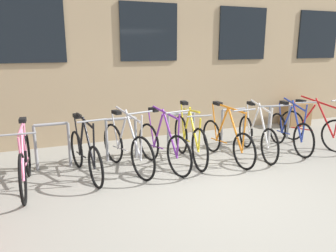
{
  "coord_description": "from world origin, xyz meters",
  "views": [
    {
      "loc": [
        -2.34,
        -3.78,
        2.05
      ],
      "look_at": [
        -0.19,
        1.6,
        0.64
      ],
      "focal_mm": 34.86,
      "sensor_mm": 36.0,
      "label": 1
    }
  ],
  "objects_px": {
    "bicycle_pink": "(25,163)",
    "bicycle_silver": "(127,147)",
    "bicycle_yellow": "(190,139)",
    "bicycle_purple": "(163,146)",
    "bicycle_red": "(313,128)",
    "planter_box": "(296,114)",
    "bicycle_orange": "(227,139)",
    "bicycle_blue": "(290,131)",
    "bicycle_white": "(257,135)",
    "bicycle_black": "(85,154)"
  },
  "relations": [
    {
      "from": "bicycle_white",
      "to": "bicycle_pink",
      "type": "xyz_separation_m",
      "value": [
        -4.12,
        -0.0,
        0.01
      ]
    },
    {
      "from": "bicycle_yellow",
      "to": "bicycle_pink",
      "type": "bearing_deg",
      "value": -176.42
    },
    {
      "from": "bicycle_black",
      "to": "bicycle_silver",
      "type": "xyz_separation_m",
      "value": [
        0.69,
        0.01,
        0.03
      ]
    },
    {
      "from": "bicycle_purple",
      "to": "bicycle_yellow",
      "type": "height_order",
      "value": "bicycle_purple"
    },
    {
      "from": "bicycle_orange",
      "to": "bicycle_yellow",
      "type": "relative_size",
      "value": 0.97
    },
    {
      "from": "bicycle_purple",
      "to": "planter_box",
      "type": "height_order",
      "value": "bicycle_purple"
    },
    {
      "from": "bicycle_blue",
      "to": "bicycle_red",
      "type": "distance_m",
      "value": 0.67
    },
    {
      "from": "bicycle_purple",
      "to": "bicycle_silver",
      "type": "xyz_separation_m",
      "value": [
        -0.61,
        0.1,
        0.01
      ]
    },
    {
      "from": "bicycle_black",
      "to": "bicycle_yellow",
      "type": "height_order",
      "value": "bicycle_yellow"
    },
    {
      "from": "bicycle_pink",
      "to": "bicycle_silver",
      "type": "bearing_deg",
      "value": 4.92
    },
    {
      "from": "bicycle_orange",
      "to": "bicycle_pink",
      "type": "height_order",
      "value": "bicycle_orange"
    },
    {
      "from": "bicycle_purple",
      "to": "bicycle_black",
      "type": "relative_size",
      "value": 1.0
    },
    {
      "from": "bicycle_purple",
      "to": "bicycle_yellow",
      "type": "distance_m",
      "value": 0.59
    },
    {
      "from": "bicycle_blue",
      "to": "bicycle_silver",
      "type": "bearing_deg",
      "value": 178.02
    },
    {
      "from": "bicycle_white",
      "to": "bicycle_orange",
      "type": "relative_size",
      "value": 0.99
    },
    {
      "from": "bicycle_silver",
      "to": "bicycle_blue",
      "type": "bearing_deg",
      "value": -1.98
    },
    {
      "from": "bicycle_red",
      "to": "bicycle_pink",
      "type": "xyz_separation_m",
      "value": [
        -5.61,
        -0.08,
        0.01
      ]
    },
    {
      "from": "bicycle_purple",
      "to": "planter_box",
      "type": "xyz_separation_m",
      "value": [
        4.4,
        1.6,
        -0.09
      ]
    },
    {
      "from": "bicycle_pink",
      "to": "bicycle_yellow",
      "type": "height_order",
      "value": "bicycle_yellow"
    },
    {
      "from": "bicycle_pink",
      "to": "bicycle_red",
      "type": "bearing_deg",
      "value": 0.77
    },
    {
      "from": "bicycle_yellow",
      "to": "bicycle_silver",
      "type": "xyz_separation_m",
      "value": [
        -1.19,
        -0.04,
        -0.01
      ]
    },
    {
      "from": "bicycle_red",
      "to": "bicycle_pink",
      "type": "relative_size",
      "value": 0.98
    },
    {
      "from": "bicycle_silver",
      "to": "bicycle_purple",
      "type": "bearing_deg",
      "value": -9.41
    },
    {
      "from": "bicycle_pink",
      "to": "bicycle_yellow",
      "type": "distance_m",
      "value": 2.77
    },
    {
      "from": "bicycle_white",
      "to": "bicycle_yellow",
      "type": "xyz_separation_m",
      "value": [
        -1.36,
        0.17,
        0.03
      ]
    },
    {
      "from": "bicycle_pink",
      "to": "bicycle_silver",
      "type": "height_order",
      "value": "bicycle_silver"
    },
    {
      "from": "bicycle_white",
      "to": "bicycle_yellow",
      "type": "height_order",
      "value": "bicycle_white"
    },
    {
      "from": "bicycle_purple",
      "to": "bicycle_white",
      "type": "distance_m",
      "value": 1.93
    },
    {
      "from": "bicycle_red",
      "to": "bicycle_blue",
      "type": "bearing_deg",
      "value": -175.17
    },
    {
      "from": "bicycle_yellow",
      "to": "planter_box",
      "type": "distance_m",
      "value": 4.09
    },
    {
      "from": "bicycle_white",
      "to": "bicycle_yellow",
      "type": "bearing_deg",
      "value": 172.91
    },
    {
      "from": "planter_box",
      "to": "bicycle_orange",
      "type": "bearing_deg",
      "value": -152.45
    },
    {
      "from": "bicycle_white",
      "to": "bicycle_orange",
      "type": "height_order",
      "value": "bicycle_white"
    },
    {
      "from": "bicycle_black",
      "to": "bicycle_purple",
      "type": "bearing_deg",
      "value": -4.09
    },
    {
      "from": "bicycle_purple",
      "to": "bicycle_red",
      "type": "xyz_separation_m",
      "value": [
        3.42,
        0.04,
        -0.01
      ]
    },
    {
      "from": "bicycle_silver",
      "to": "bicycle_yellow",
      "type": "bearing_deg",
      "value": 1.81
    },
    {
      "from": "bicycle_black",
      "to": "bicycle_blue",
      "type": "bearing_deg",
      "value": -1.52
    },
    {
      "from": "bicycle_black",
      "to": "bicycle_orange",
      "type": "bearing_deg",
      "value": -3.11
    },
    {
      "from": "bicycle_blue",
      "to": "planter_box",
      "type": "xyz_separation_m",
      "value": [
        1.64,
        1.61,
        -0.08
      ]
    },
    {
      "from": "bicycle_black",
      "to": "bicycle_red",
      "type": "xyz_separation_m",
      "value": [
        4.72,
        -0.05,
        0.01
      ]
    },
    {
      "from": "bicycle_purple",
      "to": "bicycle_orange",
      "type": "bearing_deg",
      "value": -2.07
    },
    {
      "from": "bicycle_white",
      "to": "bicycle_black",
      "type": "bearing_deg",
      "value": 177.82
    },
    {
      "from": "bicycle_pink",
      "to": "bicycle_white",
      "type": "bearing_deg",
      "value": 0.05
    },
    {
      "from": "bicycle_white",
      "to": "bicycle_black",
      "type": "xyz_separation_m",
      "value": [
        -3.24,
        0.12,
        -0.01
      ]
    },
    {
      "from": "bicycle_blue",
      "to": "bicycle_yellow",
      "type": "bearing_deg",
      "value": 175.96
    },
    {
      "from": "bicycle_red",
      "to": "bicycle_yellow",
      "type": "height_order",
      "value": "same"
    },
    {
      "from": "bicycle_purple",
      "to": "bicycle_red",
      "type": "height_order",
      "value": "bicycle_purple"
    },
    {
      "from": "bicycle_silver",
      "to": "planter_box",
      "type": "distance_m",
      "value": 5.23
    },
    {
      "from": "bicycle_yellow",
      "to": "bicycle_blue",
      "type": "bearing_deg",
      "value": -4.04
    },
    {
      "from": "bicycle_pink",
      "to": "planter_box",
      "type": "relative_size",
      "value": 2.52
    }
  ]
}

